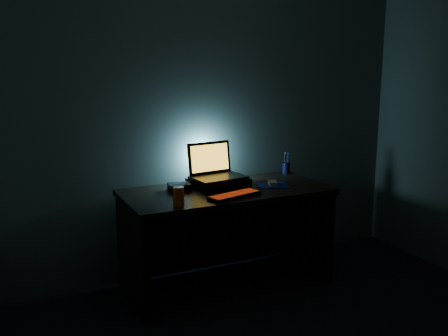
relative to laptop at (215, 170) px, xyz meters
name	(u,v)px	position (x,y,z in m)	size (l,w,h in m)	color
room	(395,159)	(0.02, -1.77, 0.38)	(3.50, 4.00, 2.50)	black
desk	(224,221)	(0.02, -0.10, -0.38)	(1.50, 0.70, 0.75)	black
riser	(219,183)	(0.01, -0.05, -0.09)	(0.40, 0.30, 0.06)	black
laptop	(215,170)	(0.00, 0.00, 0.00)	(0.41, 0.33, 0.26)	black
keyboard	(234,195)	(-0.02, -0.37, -0.11)	(0.41, 0.22, 0.02)	black
mousepad	(273,185)	(0.39, -0.20, -0.12)	(0.22, 0.20, 0.00)	#0C1755
mouse	(273,183)	(0.39, -0.20, -0.10)	(0.06, 0.10, 0.03)	#9B9AA0
pen_cup	(286,168)	(0.70, 0.12, -0.07)	(0.06, 0.06, 0.09)	black
juice_glass	(179,196)	(-0.44, -0.41, -0.06)	(0.07, 0.07, 0.13)	#FF5F0D
router	(179,187)	(-0.30, -0.04, -0.09)	(0.17, 0.14, 0.05)	black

